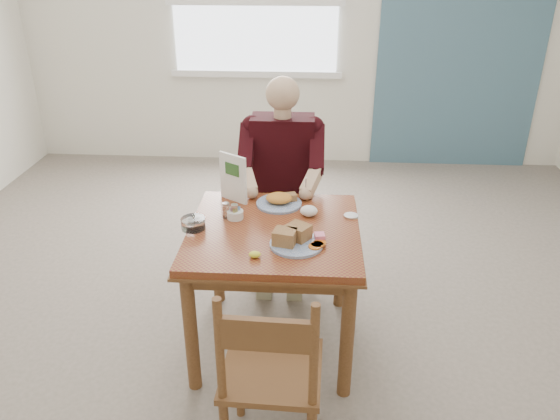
# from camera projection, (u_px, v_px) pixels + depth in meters

# --- Properties ---
(floor) EXTENTS (6.00, 6.00, 0.00)m
(floor) POSITION_uv_depth(u_px,v_px,m) (274.00, 340.00, 3.22)
(floor) COLOR #645C51
(floor) RESTS_ON ground
(wall_back) EXTENTS (5.50, 0.00, 5.50)m
(wall_back) POSITION_uv_depth(u_px,v_px,m) (297.00, 24.00, 5.29)
(wall_back) COLOR silver
(wall_back) RESTS_ON ground
(accent_panel) EXTENTS (1.60, 0.02, 2.80)m
(accent_panel) POSITION_uv_depth(u_px,v_px,m) (465.00, 26.00, 5.17)
(accent_panel) COLOR #42687B
(accent_panel) RESTS_ON ground
(lemon_wedge) EXTENTS (0.07, 0.05, 0.03)m
(lemon_wedge) POSITION_uv_depth(u_px,v_px,m) (255.00, 254.00, 2.61)
(lemon_wedge) COLOR yellow
(lemon_wedge) RESTS_ON table
(napkin) EXTENTS (0.10, 0.09, 0.06)m
(napkin) POSITION_uv_depth(u_px,v_px,m) (309.00, 211.00, 3.00)
(napkin) COLOR white
(napkin) RESTS_ON table
(metal_dish) EXTENTS (0.10, 0.10, 0.01)m
(metal_dish) POSITION_uv_depth(u_px,v_px,m) (351.00, 216.00, 3.01)
(metal_dish) COLOR silver
(metal_dish) RESTS_ON table
(window) EXTENTS (1.72, 0.04, 1.42)m
(window) POSITION_uv_depth(u_px,v_px,m) (255.00, 2.00, 5.19)
(window) COLOR white
(window) RESTS_ON wall_back
(table) EXTENTS (0.92, 0.92, 0.75)m
(table) POSITION_uv_depth(u_px,v_px,m) (274.00, 247.00, 2.93)
(table) COLOR brown
(table) RESTS_ON ground
(chair_far) EXTENTS (0.42, 0.42, 0.95)m
(chair_far) POSITION_uv_depth(u_px,v_px,m) (283.00, 209.00, 3.72)
(chair_far) COLOR brown
(chair_far) RESTS_ON ground
(chair_near) EXTENTS (0.43, 0.43, 0.95)m
(chair_near) POSITION_uv_depth(u_px,v_px,m) (271.00, 375.00, 2.28)
(chair_near) COLOR brown
(chair_near) RESTS_ON ground
(diner) EXTENTS (0.53, 0.56, 1.39)m
(diner) POSITION_uv_depth(u_px,v_px,m) (282.00, 168.00, 3.49)
(diner) COLOR gray
(diner) RESTS_ON chair_far
(near_plate) EXTENTS (0.35, 0.35, 0.09)m
(near_plate) POSITION_uv_depth(u_px,v_px,m) (295.00, 238.00, 2.72)
(near_plate) COLOR white
(near_plate) RESTS_ON table
(far_plate) EXTENTS (0.33, 0.33, 0.07)m
(far_plate) POSITION_uv_depth(u_px,v_px,m) (280.00, 200.00, 3.14)
(far_plate) COLOR white
(far_plate) RESTS_ON table
(caddy) EXTENTS (0.11, 0.11, 0.07)m
(caddy) POSITION_uv_depth(u_px,v_px,m) (235.00, 214.00, 2.98)
(caddy) COLOR white
(caddy) RESTS_ON table
(shakers) EXTENTS (0.10, 0.06, 0.09)m
(shakers) POSITION_uv_depth(u_px,v_px,m) (230.00, 211.00, 2.97)
(shakers) COLOR white
(shakers) RESTS_ON table
(creamer) EXTENTS (0.15, 0.15, 0.06)m
(creamer) POSITION_uv_depth(u_px,v_px,m) (193.00, 223.00, 2.87)
(creamer) COLOR white
(creamer) RESTS_ON table
(menu) EXTENTS (0.17, 0.12, 0.29)m
(menu) POSITION_uv_depth(u_px,v_px,m) (233.00, 178.00, 3.13)
(menu) COLOR white
(menu) RESTS_ON table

